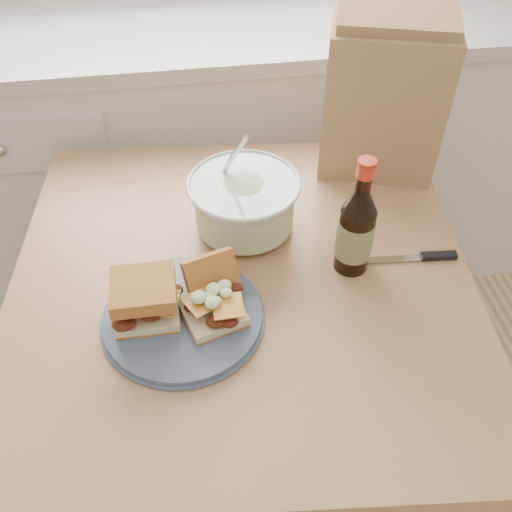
{
  "coord_description": "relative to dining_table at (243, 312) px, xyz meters",
  "views": [
    {
      "loc": [
        -0.02,
        0.06,
        1.61
      ],
      "look_at": [
        0.09,
        0.81,
        0.85
      ],
      "focal_mm": 40.0,
      "sensor_mm": 36.0,
      "label": 1
    }
  ],
  "objects": [
    {
      "name": "sandwich_right",
      "position": [
        -0.06,
        -0.09,
        0.16
      ],
      "size": [
        0.13,
        0.17,
        0.09
      ],
      "rotation": [
        0.0,
        0.0,
        0.3
      ],
      "color": "beige",
      "rests_on": "plate"
    },
    {
      "name": "plate",
      "position": [
        -0.12,
        -0.09,
        0.12
      ],
      "size": [
        0.3,
        0.3,
        0.02
      ],
      "primitive_type": "cylinder",
      "color": "#475873",
      "rests_on": "dining_table"
    },
    {
      "name": "knife",
      "position": [
        0.38,
        -0.01,
        0.12
      ],
      "size": [
        0.19,
        0.03,
        0.01
      ],
      "rotation": [
        0.0,
        0.0,
        -0.08
      ],
      "color": "silver",
      "rests_on": "dining_table"
    },
    {
      "name": "sandwich_left",
      "position": [
        -0.19,
        -0.08,
        0.17
      ],
      "size": [
        0.12,
        0.1,
        0.08
      ],
      "rotation": [
        0.0,
        0.0,
        -0.0
      ],
      "color": "beige",
      "rests_on": "plate"
    },
    {
      "name": "cabinet_run",
      "position": [
        -0.07,
        0.87,
        -0.18
      ],
      "size": [
        2.5,
        0.64,
        0.94
      ],
      "color": "white",
      "rests_on": "ground"
    },
    {
      "name": "coleslaw_bowl",
      "position": [
        0.03,
        0.15,
        0.17
      ],
      "size": [
        0.24,
        0.24,
        0.23
      ],
      "color": "silver",
      "rests_on": "dining_table"
    },
    {
      "name": "beer_bottle",
      "position": [
        0.22,
        -0.0,
        0.21
      ],
      "size": [
        0.07,
        0.07,
        0.26
      ],
      "rotation": [
        0.0,
        0.0,
        0.42
      ],
      "color": "black",
      "rests_on": "dining_table"
    },
    {
      "name": "dining_table",
      "position": [
        0.0,
        0.0,
        0.0
      ],
      "size": [
        1.01,
        1.01,
        0.77
      ],
      "rotation": [
        0.0,
        0.0,
        -0.1
      ],
      "color": "#A97B50",
      "rests_on": "ground"
    },
    {
      "name": "paper_bag",
      "position": [
        0.37,
        0.33,
        0.29
      ],
      "size": [
        0.3,
        0.24,
        0.35
      ],
      "primitive_type": "cube",
      "rotation": [
        0.0,
        0.0,
        -0.29
      ],
      "color": "#AD7E53",
      "rests_on": "dining_table"
    }
  ]
}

